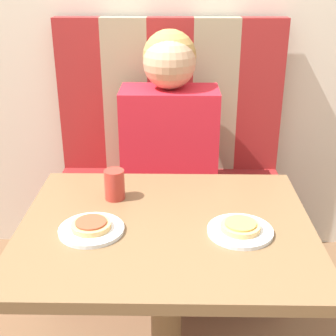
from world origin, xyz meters
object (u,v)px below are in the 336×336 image
plate_right (240,231)px  pizza_right (240,226)px  person (169,114)px  plate_left (91,230)px  drinking_cup (115,185)px  pizza_left (91,225)px

plate_right → pizza_right: bearing=-26.6°
person → plate_left: size_ratio=3.64×
person → drinking_cup: size_ratio=6.90×
plate_right → drinking_cup: 0.44m
pizza_right → drinking_cup: (-0.39, 0.21, 0.03)m
drinking_cup → plate_left: bearing=-101.5°
person → pizza_left: person is taller
person → pizza_right: size_ratio=6.01×
person → plate_right: size_ratio=3.64×
person → drinking_cup: (-0.17, -0.55, -0.07)m
person → pizza_right: bearing=-74.3°
plate_left → pizza_left: bearing=-153.4°
pizza_right → plate_left: bearing=180.0°
person → pizza_right: person is taller
person → pizza_left: size_ratio=6.01×
plate_left → plate_right: size_ratio=1.00×
plate_left → pizza_right: pizza_right is taller
plate_left → drinking_cup: 0.22m
plate_left → pizza_right: size_ratio=1.65×
plate_right → drinking_cup: bearing=151.3°
person → pizza_left: bearing=-105.7°
pizza_right → plate_right: bearing=153.4°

